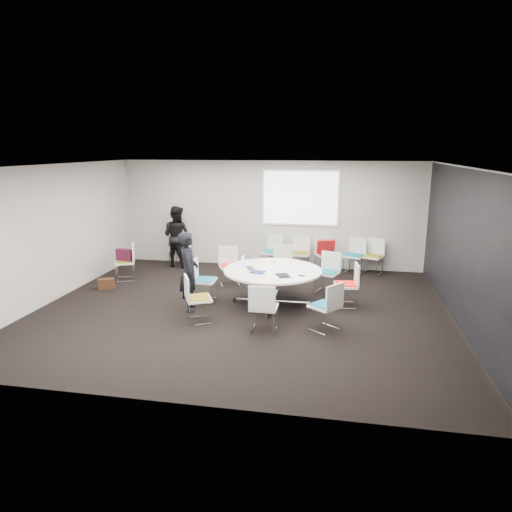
% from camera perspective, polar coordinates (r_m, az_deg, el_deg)
% --- Properties ---
extents(room_shell, '(8.08, 7.08, 2.88)m').
position_cam_1_polar(room_shell, '(8.72, -1.16, 1.98)').
color(room_shell, black).
rests_on(room_shell, ground).
extents(conference_table, '(1.98, 1.98, 0.73)m').
position_cam_1_polar(conference_table, '(9.26, 2.08, -3.00)').
color(conference_table, silver).
rests_on(conference_table, ground).
extents(projection_screen, '(1.90, 0.03, 1.35)m').
position_cam_1_polar(projection_screen, '(11.94, 5.57, 7.22)').
color(projection_screen, white).
rests_on(projection_screen, room_shell).
extents(chair_ring_a, '(0.50, 0.51, 0.88)m').
position_cam_1_polar(chair_ring_a, '(9.37, 11.20, -4.56)').
color(chair_ring_a, silver).
rests_on(chair_ring_a, ground).
extents(chair_ring_b, '(0.59, 0.58, 0.88)m').
position_cam_1_polar(chair_ring_b, '(10.19, 8.91, -3.01)').
color(chair_ring_b, silver).
rests_on(chair_ring_b, ground).
extents(chair_ring_c, '(0.58, 0.58, 0.88)m').
position_cam_1_polar(chair_ring_c, '(10.76, 3.57, -1.97)').
color(chair_ring_c, silver).
rests_on(chair_ring_c, ground).
extents(chair_ring_d, '(0.60, 0.60, 0.88)m').
position_cam_1_polar(chair_ring_d, '(10.63, -3.29, -2.17)').
color(chair_ring_d, silver).
rests_on(chair_ring_d, ground).
extents(chair_ring_e, '(0.46, 0.48, 0.88)m').
position_cam_1_polar(chair_ring_e, '(9.56, -6.48, -4.03)').
color(chair_ring_e, silver).
rests_on(chair_ring_e, ground).
extents(chair_ring_f, '(0.61, 0.61, 0.88)m').
position_cam_1_polar(chair_ring_f, '(8.47, -7.25, -6.39)').
color(chair_ring_f, silver).
rests_on(chair_ring_f, ground).
extents(chair_ring_g, '(0.46, 0.45, 0.88)m').
position_cam_1_polar(chair_ring_g, '(7.96, 0.97, -7.58)').
color(chair_ring_g, silver).
rests_on(chair_ring_g, ground).
extents(chair_ring_h, '(0.63, 0.64, 0.88)m').
position_cam_1_polar(chair_ring_h, '(8.11, 8.62, -7.35)').
color(chair_ring_h, silver).
rests_on(chair_ring_h, ground).
extents(chair_back_a, '(0.58, 0.57, 0.88)m').
position_cam_1_polar(chair_back_a, '(12.01, 1.99, -0.33)').
color(chair_back_a, silver).
rests_on(chair_back_a, ground).
extents(chair_back_b, '(0.47, 0.46, 0.88)m').
position_cam_1_polar(chair_back_b, '(11.90, 5.57, -0.50)').
color(chair_back_b, silver).
rests_on(chair_back_b, ground).
extents(chair_back_c, '(0.60, 0.59, 0.88)m').
position_cam_1_polar(chair_back_c, '(11.88, 8.65, -0.63)').
color(chair_back_c, silver).
rests_on(chair_back_c, ground).
extents(chair_back_d, '(0.60, 0.59, 0.88)m').
position_cam_1_polar(chair_back_d, '(11.89, 12.18, -0.77)').
color(chair_back_d, silver).
rests_on(chair_back_d, ground).
extents(chair_back_e, '(0.60, 0.60, 0.88)m').
position_cam_1_polar(chair_back_e, '(11.91, 14.35, -0.86)').
color(chair_back_e, silver).
rests_on(chair_back_e, ground).
extents(chair_spare_left, '(0.59, 0.60, 0.88)m').
position_cam_1_polar(chair_spare_left, '(11.45, -15.92, -1.54)').
color(chair_spare_left, silver).
rests_on(chair_spare_left, ground).
extents(chair_person_back, '(0.53, 0.52, 0.88)m').
position_cam_1_polar(chair_person_back, '(12.61, -9.51, 0.16)').
color(chair_person_back, silver).
rests_on(chair_person_back, ground).
extents(person_main, '(0.55, 0.66, 1.57)m').
position_cam_1_polar(person_main, '(8.94, -8.42, -1.92)').
color(person_main, black).
rests_on(person_main, ground).
extents(person_back, '(0.93, 0.80, 1.63)m').
position_cam_1_polar(person_back, '(12.34, -9.88, 2.43)').
color(person_back, black).
rests_on(person_back, ground).
extents(laptop, '(0.29, 0.34, 0.02)m').
position_cam_1_polar(laptop, '(9.27, -0.50, -1.50)').
color(laptop, '#333338').
rests_on(laptop, conference_table).
extents(laptop_lid, '(0.03, 0.30, 0.22)m').
position_cam_1_polar(laptop_lid, '(9.28, -1.68, -0.74)').
color(laptop_lid, silver).
rests_on(laptop_lid, conference_table).
extents(notebook_black, '(0.33, 0.37, 0.02)m').
position_cam_1_polar(notebook_black, '(8.75, 3.41, -2.44)').
color(notebook_black, black).
rests_on(notebook_black, conference_table).
extents(tablet_folio, '(0.30, 0.25, 0.03)m').
position_cam_1_polar(tablet_folio, '(8.96, 0.17, -2.02)').
color(tablet_folio, navy).
rests_on(tablet_folio, conference_table).
extents(papers_right, '(0.32, 0.24, 0.00)m').
position_cam_1_polar(papers_right, '(9.41, 5.04, -1.39)').
color(papers_right, white).
rests_on(papers_right, conference_table).
extents(papers_front, '(0.33, 0.25, 0.00)m').
position_cam_1_polar(papers_front, '(9.08, 5.80, -1.95)').
color(papers_front, white).
rests_on(papers_front, conference_table).
extents(cup, '(0.08, 0.08, 0.09)m').
position_cam_1_polar(cup, '(9.60, 2.14, -0.77)').
color(cup, white).
rests_on(cup, conference_table).
extents(phone, '(0.16, 0.12, 0.01)m').
position_cam_1_polar(phone, '(8.79, 5.72, -2.45)').
color(phone, black).
rests_on(phone, conference_table).
extents(maroon_bag, '(0.42, 0.20, 0.28)m').
position_cam_1_polar(maroon_bag, '(11.37, -16.11, 0.14)').
color(maroon_bag, '#46122A').
rests_on(maroon_bag, chair_spare_left).
extents(brown_bag, '(0.39, 0.29, 0.24)m').
position_cam_1_polar(brown_bag, '(10.88, -18.21, -3.32)').
color(brown_bag, '#3C2113').
rests_on(brown_bag, ground).
extents(red_jacket, '(0.47, 0.27, 0.36)m').
position_cam_1_polar(red_jacket, '(11.57, 8.71, 1.15)').
color(red_jacket, '#9E1313').
rests_on(red_jacket, chair_back_c).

